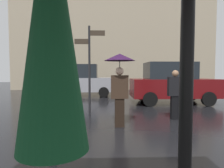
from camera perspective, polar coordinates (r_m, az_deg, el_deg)
The scene contains 7 objects.
folded_patio_umbrella_near at distance 1.10m, azimuth -17.01°, elevation 14.34°, with size 0.38×0.38×2.49m.
pedestrian_with_umbrella at distance 5.50m, azimuth 2.20°, elevation 3.14°, with size 0.86×0.86×2.04m.
pedestrian_with_bag at distance 6.73m, azimuth 17.78°, elevation -2.10°, with size 0.49×0.24×1.60m.
parked_car_left at distance 10.22m, azimuth 16.78°, elevation 0.32°, with size 4.10×2.01×2.02m.
parked_car_right at distance 13.03m, azimuth -8.78°, elevation 1.05°, with size 4.25×1.84×2.05m.
street_signpost at distance 7.17m, azimuth -6.48°, elevation 6.44°, with size 1.08×0.08×3.18m.
building_block at distance 19.77m, azimuth 0.43°, elevation 17.97°, with size 18.15×3.16×13.06m, color gray.
Camera 1 is at (-0.76, -2.42, 1.52)m, focal length 31.81 mm.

